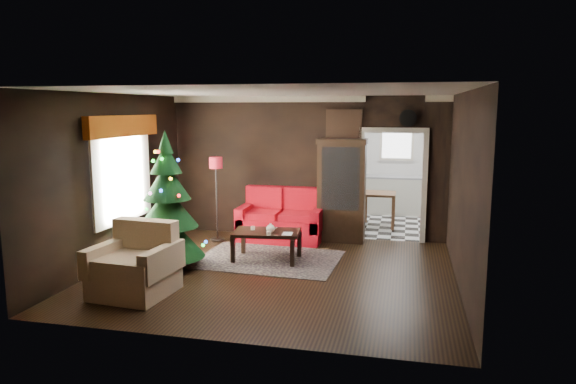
% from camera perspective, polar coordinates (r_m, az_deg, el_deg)
% --- Properties ---
extents(floor, '(5.50, 5.50, 0.00)m').
position_cam_1_polar(floor, '(8.30, -1.40, -8.83)').
color(floor, black).
rests_on(floor, ground).
extents(ceiling, '(5.50, 5.50, 0.00)m').
position_cam_1_polar(ceiling, '(7.90, -1.48, 10.87)').
color(ceiling, white).
rests_on(ceiling, ground).
extents(wall_back, '(5.50, 0.00, 5.50)m').
position_cam_1_polar(wall_back, '(10.40, 1.97, 2.72)').
color(wall_back, black).
rests_on(wall_back, ground).
extents(wall_front, '(5.50, 0.00, 5.50)m').
position_cam_1_polar(wall_front, '(5.63, -7.76, -2.82)').
color(wall_front, black).
rests_on(wall_front, ground).
extents(wall_left, '(0.00, 5.50, 5.50)m').
position_cam_1_polar(wall_left, '(9.06, -18.56, 1.30)').
color(wall_left, black).
rests_on(wall_left, ground).
extents(wall_right, '(0.00, 5.50, 5.50)m').
position_cam_1_polar(wall_right, '(7.78, 18.59, 0.08)').
color(wall_right, black).
rests_on(wall_right, ground).
extents(doorway, '(1.10, 0.10, 2.10)m').
position_cam_1_polar(doorway, '(10.26, 11.32, 0.49)').
color(doorway, beige).
rests_on(doorway, ground).
extents(left_window, '(0.05, 1.60, 1.40)m').
position_cam_1_polar(left_window, '(9.20, -17.71, 1.77)').
color(left_window, white).
rests_on(left_window, wall_left).
extents(valance, '(0.12, 2.10, 0.35)m').
position_cam_1_polar(valance, '(9.10, -17.53, 6.89)').
color(valance, '#933F0D').
rests_on(valance, wall_left).
extents(kitchen_floor, '(3.00, 3.00, 0.00)m').
position_cam_1_polar(kitchen_floor, '(11.93, 11.38, -3.44)').
color(kitchen_floor, white).
rests_on(kitchen_floor, ground).
extents(kitchen_window, '(0.70, 0.06, 0.70)m').
position_cam_1_polar(kitchen_window, '(13.13, 11.79, 5.18)').
color(kitchen_window, white).
rests_on(kitchen_window, ground).
extents(rug, '(2.48, 1.87, 0.01)m').
position_cam_1_polar(rug, '(9.00, -2.19, -7.35)').
color(rug, '#51324A').
rests_on(rug, ground).
extents(loveseat, '(1.70, 0.90, 1.00)m').
position_cam_1_polar(loveseat, '(10.19, -0.75, -2.53)').
color(loveseat, maroon).
rests_on(loveseat, ground).
extents(curio_cabinet, '(0.90, 0.45, 1.90)m').
position_cam_1_polar(curio_cabinet, '(10.12, 5.88, -0.07)').
color(curio_cabinet, black).
rests_on(curio_cabinet, ground).
extents(floor_lamp, '(0.31, 0.31, 1.62)m').
position_cam_1_polar(floor_lamp, '(10.17, -7.81, -0.75)').
color(floor_lamp, black).
rests_on(floor_lamp, ground).
extents(christmas_tree, '(1.42, 1.42, 2.20)m').
position_cam_1_polar(christmas_tree, '(8.52, -13.04, -1.31)').
color(christmas_tree, black).
rests_on(christmas_tree, ground).
extents(armchair, '(1.11, 1.11, 1.04)m').
position_cam_1_polar(armchair, '(7.56, -16.48, -7.37)').
color(armchair, tan).
rests_on(armchair, ground).
extents(coffee_table, '(1.17, 0.78, 0.50)m').
position_cam_1_polar(coffee_table, '(8.90, -2.33, -5.84)').
color(coffee_table, '#372313').
rests_on(coffee_table, rug).
extents(teapot, '(0.21, 0.21, 0.15)m').
position_cam_1_polar(teapot, '(8.69, -1.92, -3.99)').
color(teapot, beige).
rests_on(teapot, coffee_table).
extents(cup_a, '(0.08, 0.08, 0.06)m').
position_cam_1_polar(cup_a, '(8.93, -3.87, -3.95)').
color(cup_a, silver).
rests_on(cup_a, coffee_table).
extents(cup_b, '(0.08, 0.08, 0.06)m').
position_cam_1_polar(cup_b, '(8.56, -2.11, -4.52)').
color(cup_b, beige).
rests_on(cup_b, coffee_table).
extents(book, '(0.16, 0.03, 0.22)m').
position_cam_1_polar(book, '(8.58, -0.61, -3.93)').
color(book, '#806B52').
rests_on(book, coffee_table).
extents(wall_clock, '(0.32, 0.32, 0.06)m').
position_cam_1_polar(wall_clock, '(10.10, 12.98, 7.88)').
color(wall_clock, white).
rests_on(wall_clock, wall_back).
extents(painting, '(0.62, 0.05, 0.52)m').
position_cam_1_polar(painting, '(10.18, 6.13, 7.33)').
color(painting, '#C67845').
rests_on(painting, wall_back).
extents(kitchen_counter, '(1.80, 0.60, 0.90)m').
position_cam_1_polar(kitchen_counter, '(13.02, 11.59, -0.39)').
color(kitchen_counter, beige).
rests_on(kitchen_counter, ground).
extents(kitchen_table, '(0.70, 0.70, 0.75)m').
position_cam_1_polar(kitchen_table, '(11.57, 9.91, -1.90)').
color(kitchen_table, '#542E19').
rests_on(kitchen_table, ground).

